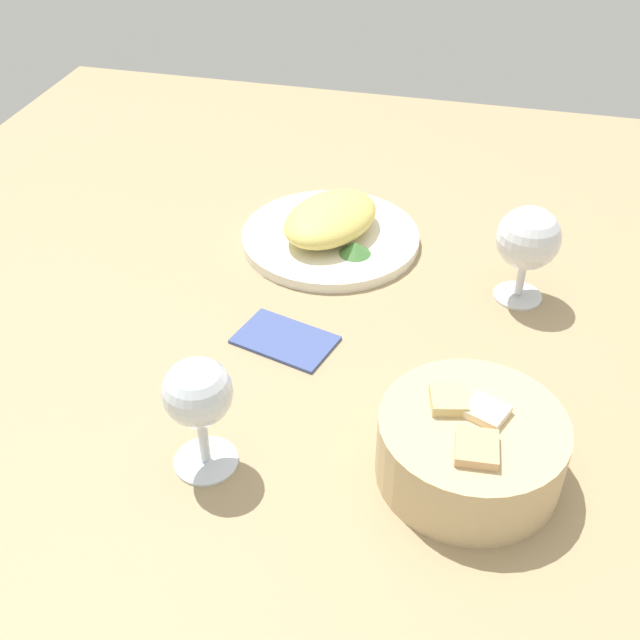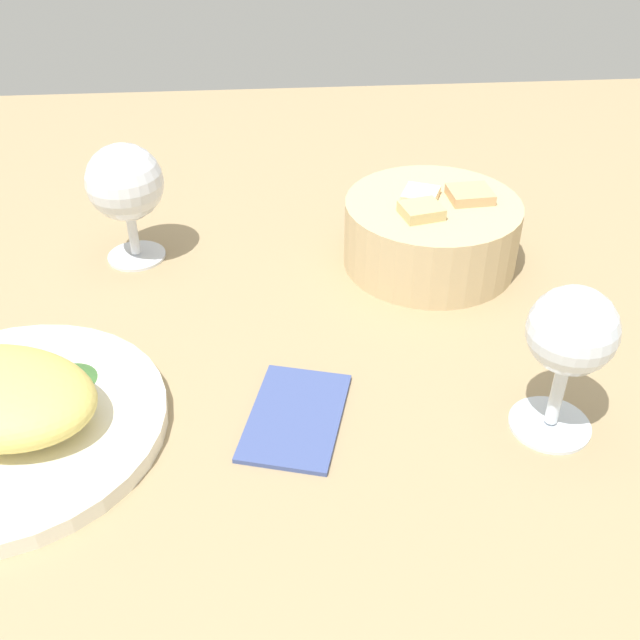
% 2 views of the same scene
% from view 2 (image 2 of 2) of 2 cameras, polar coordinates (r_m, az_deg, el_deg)
% --- Properties ---
extents(ground_plane, '(1.40, 1.40, 0.02)m').
position_cam_2_polar(ground_plane, '(0.64, -5.69, -4.59)').
color(ground_plane, '#A08861').
extents(plate, '(0.24, 0.24, 0.01)m').
position_cam_2_polar(plate, '(0.62, -22.52, -7.38)').
color(plate, white).
rests_on(plate, ground_plane).
extents(lettuce_garnish, '(0.04, 0.04, 0.02)m').
position_cam_2_polar(lettuce_garnish, '(0.63, -18.44, -3.70)').
color(lettuce_garnish, '#47803D').
rests_on(lettuce_garnish, plate).
extents(bread_basket, '(0.17, 0.17, 0.08)m').
position_cam_2_polar(bread_basket, '(0.77, 8.42, 6.61)').
color(bread_basket, tan).
rests_on(bread_basket, ground_plane).
extents(wine_glass_near, '(0.06, 0.06, 0.12)m').
position_cam_2_polar(wine_glass_near, '(0.56, 18.39, -1.41)').
color(wine_glass_near, silver).
rests_on(wine_glass_near, ground_plane).
extents(wine_glass_far, '(0.08, 0.08, 0.12)m').
position_cam_2_polar(wine_glass_far, '(0.77, -14.50, 9.77)').
color(wine_glass_far, silver).
rests_on(wine_glass_far, ground_plane).
extents(folded_napkin, '(0.10, 0.12, 0.01)m').
position_cam_2_polar(folded_napkin, '(0.59, -1.85, -7.15)').
color(folded_napkin, '#3E4F8C').
rests_on(folded_napkin, ground_plane).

